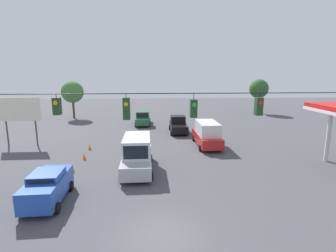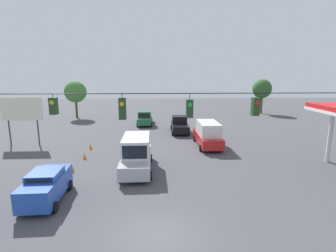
{
  "view_description": "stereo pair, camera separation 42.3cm",
  "coord_description": "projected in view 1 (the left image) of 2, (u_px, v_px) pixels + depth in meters",
  "views": [
    {
      "loc": [
        0.4,
        11.35,
        7.7
      ],
      "look_at": [
        -1.04,
        -11.78,
        3.01
      ],
      "focal_mm": 28.0,
      "sensor_mm": 36.0,
      "label": 1
    },
    {
      "loc": [
        -0.02,
        11.37,
        7.7
      ],
      "look_at": [
        -1.04,
        -11.78,
        3.01
      ],
      "focal_mm": 28.0,
      "sensor_mm": 36.0,
      "label": 2
    }
  ],
  "objects": [
    {
      "name": "traffic_cone_second",
      "position": [
        72.0,
        168.0,
        20.73
      ],
      "size": [
        0.35,
        0.35,
        0.58
      ],
      "primitive_type": "cone",
      "color": "orange",
      "rests_on": "ground_plane"
    },
    {
      "name": "tree_horizon_right",
      "position": [
        72.0,
        92.0,
        44.81
      ],
      "size": [
        3.74,
        3.74,
        6.43
      ],
      "color": "#4C3823",
      "rests_on": "ground_plane"
    },
    {
      "name": "tree_horizon_left",
      "position": [
        259.0,
        89.0,
        50.57
      ],
      "size": [
        3.64,
        3.64,
        6.58
      ],
      "color": "brown",
      "rests_on": "ground_plane"
    },
    {
      "name": "overhead_signal_span",
      "position": [
        161.0,
        136.0,
        12.73
      ],
      "size": [
        21.31,
        0.38,
        7.19
      ],
      "color": "#4C473D",
      "rests_on": "ground_plane"
    },
    {
      "name": "sedan_blue_parked_shoulder",
      "position": [
        48.0,
        186.0,
        15.79
      ],
      "size": [
        2.22,
        4.62,
        1.91
      ],
      "color": "#234CB2",
      "rests_on": "ground_plane"
    },
    {
      "name": "ground_plane",
      "position": [
        162.0,
        235.0,
        12.65
      ],
      "size": [
        140.0,
        140.0,
        0.0
      ],
      "primitive_type": "plane",
      "color": "#47474C"
    },
    {
      "name": "traffic_cone_nearest",
      "position": [
        58.0,
        185.0,
        17.59
      ],
      "size": [
        0.35,
        0.35,
        0.58
      ],
      "primitive_type": "cone",
      "color": "orange",
      "rests_on": "ground_plane"
    },
    {
      "name": "traffic_cone_third",
      "position": [
        84.0,
        156.0,
        23.71
      ],
      "size": [
        0.35,
        0.35,
        0.58
      ],
      "primitive_type": "cone",
      "color": "orange",
      "rests_on": "ground_plane"
    },
    {
      "name": "box_truck_red_oncoming_far",
      "position": [
        207.0,
        134.0,
        28.03
      ],
      "size": [
        2.43,
        6.29,
        2.64
      ],
      "color": "red",
      "rests_on": "ground_plane"
    },
    {
      "name": "traffic_cone_fourth",
      "position": [
        90.0,
        147.0,
        26.83
      ],
      "size": [
        0.35,
        0.35,
        0.58
      ],
      "primitive_type": "cone",
      "color": "orange",
      "rests_on": "ground_plane"
    },
    {
      "name": "pickup_truck_black_oncoming_deep",
      "position": [
        178.0,
        125.0,
        34.58
      ],
      "size": [
        2.31,
        5.21,
        2.12
      ],
      "color": "black",
      "rests_on": "ground_plane"
    },
    {
      "name": "pickup_truck_green_withflow_deep",
      "position": [
        143.0,
        118.0,
        39.67
      ],
      "size": [
        2.27,
        5.59,
        2.12
      ],
      "color": "#236038",
      "rests_on": "ground_plane"
    },
    {
      "name": "roadside_billboard",
      "position": [
        20.0,
        112.0,
        27.63
      ],
      "size": [
        4.33,
        0.16,
        5.22
      ],
      "color": "#4C473D",
      "rests_on": "ground_plane"
    },
    {
      "name": "box_truck_silver_withflow_mid",
      "position": [
        137.0,
        154.0,
        20.99
      ],
      "size": [
        2.55,
        6.36,
        2.74
      ],
      "color": "#A8AAB2",
      "rests_on": "ground_plane"
    }
  ]
}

